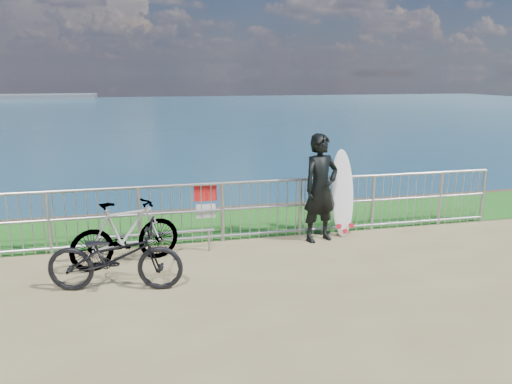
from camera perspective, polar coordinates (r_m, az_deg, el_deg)
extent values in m
plane|color=#195B19|center=(10.48, -2.09, -3.43)|extent=(120.00, 120.00, 0.00)
cube|color=brown|center=(12.50, -3.09, -12.93)|extent=(120.00, 0.30, 5.00)
plane|color=navy|center=(97.49, -12.22, 8.37)|extent=(260.00, 260.00, 0.00)
cylinder|color=#9A9DA3|center=(9.16, -0.80, 1.16)|extent=(10.00, 0.06, 0.06)
cylinder|color=#9A9DA3|center=(9.28, -0.79, -1.83)|extent=(10.00, 0.05, 0.05)
cylinder|color=#9A9DA3|center=(9.42, -0.78, -4.79)|extent=(10.00, 0.05, 0.05)
cylinder|color=#9A9DA3|center=(9.22, -22.58, -3.33)|extent=(0.06, 0.06, 1.10)
cylinder|color=#9A9DA3|center=(9.09, -13.21, -2.88)|extent=(0.06, 0.06, 1.10)
cylinder|color=#9A9DA3|center=(9.20, -3.84, -2.34)|extent=(0.06, 0.06, 1.10)
cylinder|color=#9A9DA3|center=(9.55, 5.08, -1.78)|extent=(0.06, 0.06, 1.10)
cylinder|color=#9A9DA3|center=(10.11, 13.18, -1.23)|extent=(0.06, 0.06, 1.10)
cylinder|color=#9A9DA3|center=(10.85, 20.30, -0.72)|extent=(0.06, 0.06, 1.10)
cylinder|color=#9A9DA3|center=(11.43, 24.49, -0.42)|extent=(0.06, 0.06, 1.10)
cube|color=red|center=(9.12, -5.82, -0.12)|extent=(0.42, 0.02, 0.30)
cube|color=white|center=(9.12, -5.82, -0.13)|extent=(0.38, 0.01, 0.08)
cube|color=white|center=(9.21, -5.77, -2.18)|extent=(0.36, 0.02, 0.26)
imported|color=black|center=(9.19, 7.40, 0.44)|extent=(0.83, 0.67, 1.99)
ellipsoid|color=silver|center=(9.62, 9.84, -0.10)|extent=(0.46, 0.41, 1.66)
cone|color=red|center=(9.62, 9.29, -3.75)|extent=(0.10, 0.18, 0.10)
cone|color=red|center=(9.71, 10.66, -3.63)|extent=(0.10, 0.18, 0.10)
cone|color=red|center=(9.70, 9.95, -4.30)|extent=(0.10, 0.18, 0.10)
imported|color=black|center=(7.43, -15.80, -7.11)|extent=(2.01, 1.02, 1.01)
imported|color=black|center=(8.32, -14.67, -4.56)|extent=(1.86, 1.07, 1.08)
cylinder|color=#9A9DA3|center=(8.67, -11.34, -4.69)|extent=(2.00, 0.05, 0.05)
cylinder|color=#9A9DA3|center=(8.76, -17.19, -6.19)|extent=(0.04, 0.04, 0.39)
cylinder|color=#9A9DA3|center=(8.80, -5.40, -5.54)|extent=(0.04, 0.04, 0.39)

